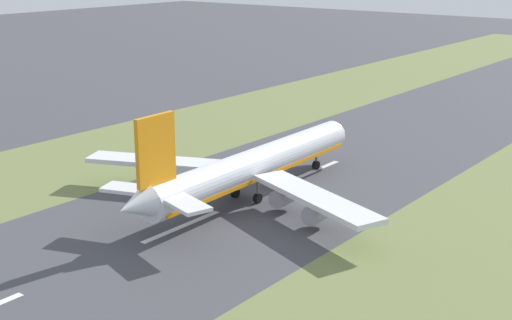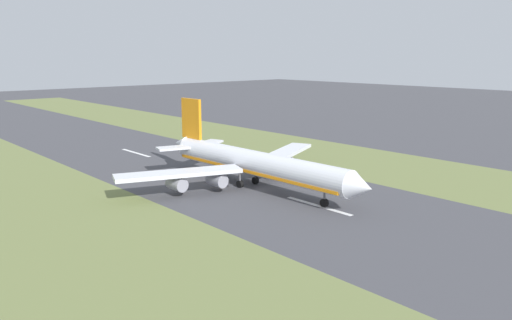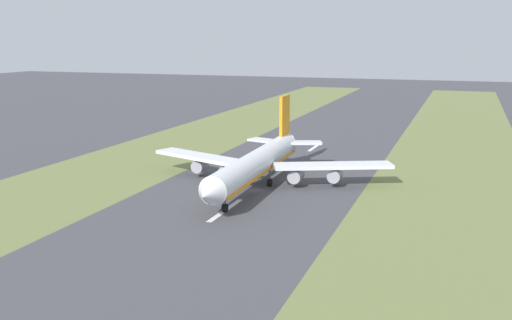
# 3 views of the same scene
# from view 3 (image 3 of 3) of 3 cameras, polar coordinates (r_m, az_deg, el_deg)

# --- Properties ---
(ground_plane) EXTENTS (800.00, 800.00, 0.00)m
(ground_plane) POSITION_cam_3_polar(r_m,az_deg,el_deg) (144.33, -0.18, -2.86)
(ground_plane) COLOR #424247
(grass_median_west) EXTENTS (40.00, 600.00, 0.01)m
(grass_median_west) POSITION_cam_3_polar(r_m,az_deg,el_deg) (136.54, 17.96, -4.29)
(grass_median_west) COLOR olive
(grass_median_west) RESTS_ON ground
(grass_median_east) EXTENTS (40.00, 600.00, 0.01)m
(grass_median_east) POSITION_cam_3_polar(r_m,az_deg,el_deg) (164.52, -15.12, -1.46)
(grass_median_east) COLOR olive
(grass_median_east) RESTS_ON ground
(centreline_dash_near) EXTENTS (1.20, 18.00, 0.01)m
(centreline_dash_near) POSITION_cam_3_polar(r_m,az_deg,el_deg) (202.31, 5.69, 1.29)
(centreline_dash_near) COLOR silver
(centreline_dash_near) RESTS_ON ground
(centreline_dash_mid) EXTENTS (1.20, 18.00, 0.01)m
(centreline_dash_mid) POSITION_cam_3_polar(r_m,az_deg,el_deg) (164.47, 2.36, -1.06)
(centreline_dash_mid) COLOR silver
(centreline_dash_mid) RESTS_ON ground
(centreline_dash_far) EXTENTS (1.20, 18.00, 0.01)m
(centreline_dash_far) POSITION_cam_3_polar(r_m,az_deg,el_deg) (127.96, -2.92, -4.78)
(centreline_dash_far) COLOR silver
(centreline_dash_far) RESTS_ON ground
(airplane_main_jet) EXTENTS (64.12, 67.12, 20.20)m
(airplane_main_jet) POSITION_cam_3_polar(r_m,az_deg,el_deg) (146.44, 0.23, -0.23)
(airplane_main_jet) COLOR silver
(airplane_main_jet) RESTS_ON ground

